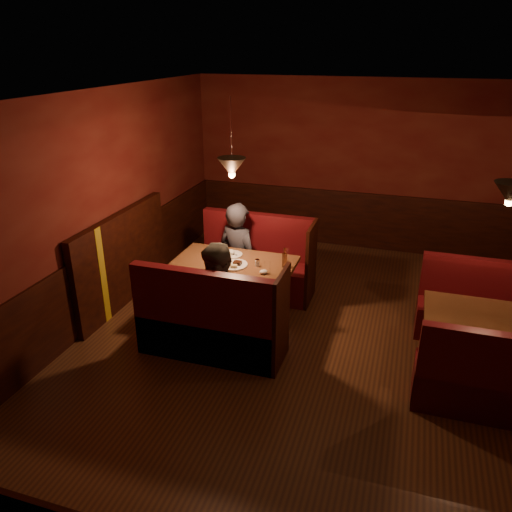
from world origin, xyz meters
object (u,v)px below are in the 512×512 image
(main_bench_near, at_px, (211,328))
(main_table, at_px, (235,276))
(main_bench_far, at_px, (257,268))
(second_table, at_px, (483,329))
(diner_a, at_px, (238,239))
(diner_b, at_px, (221,285))
(second_bench_far, at_px, (476,313))
(second_bench_near, at_px, (489,387))

(main_bench_near, bearing_deg, main_table, 91.12)
(main_bench_far, relative_size, second_table, 1.34)
(diner_a, distance_m, diner_b, 1.40)
(second_bench_far, height_order, second_bench_near, same)
(diner_a, bearing_deg, main_bench_near, 117.67)
(main_table, xyz_separation_m, second_bench_near, (2.98, -0.99, -0.32))
(diner_b, bearing_deg, diner_a, 96.46)
(main_bench_near, bearing_deg, diner_a, 97.70)
(diner_a, bearing_deg, second_table, -176.21)
(main_bench_far, bearing_deg, second_bench_near, -32.13)
(diner_a, xyz_separation_m, diner_b, (0.27, -1.37, -0.03))
(main_table, distance_m, diner_a, 0.74)
(main_table, height_order, second_bench_far, main_table)
(main_table, relative_size, diner_b, 0.91)
(main_table, bearing_deg, diner_b, -83.51)
(second_bench_near, height_order, diner_b, diner_b)
(main_bench_near, relative_size, second_bench_near, 1.21)
(second_table, xyz_separation_m, diner_b, (-2.87, -0.46, 0.32))
(main_table, height_order, diner_a, diner_a)
(main_bench_far, bearing_deg, main_bench_near, -90.00)
(main_bench_far, xyz_separation_m, main_bench_near, (0.00, -1.74, 0.00))
(main_bench_far, height_order, second_table, main_bench_far)
(second_table, bearing_deg, diner_b, -170.93)
(second_table, distance_m, diner_b, 2.92)
(main_bench_far, xyz_separation_m, second_table, (2.93, -1.11, 0.16))
(main_table, bearing_deg, main_bench_far, 88.88)
(main_bench_far, distance_m, second_bench_far, 2.98)
(diner_a, bearing_deg, diner_b, 121.17)
(diner_a, bearing_deg, second_bench_near, 172.29)
(main_bench_far, xyz_separation_m, diner_b, (0.06, -1.57, 0.48))
(diner_b, bearing_deg, second_bench_far, 17.91)
(second_table, bearing_deg, second_bench_far, 87.80)
(second_bench_near, height_order, diner_a, diner_a)
(main_bench_far, distance_m, diner_a, 0.58)
(second_bench_far, height_order, diner_b, diner_b)
(second_table, distance_m, second_bench_far, 0.78)
(second_bench_near, bearing_deg, diner_b, 174.23)
(main_table, xyz_separation_m, diner_b, (0.08, -0.70, 0.21))
(second_bench_far, distance_m, diner_b, 3.19)
(second_table, relative_size, second_bench_near, 0.90)
(main_table, bearing_deg, main_bench_near, -88.88)
(second_bench_far, xyz_separation_m, diner_b, (-2.90, -1.21, 0.53))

